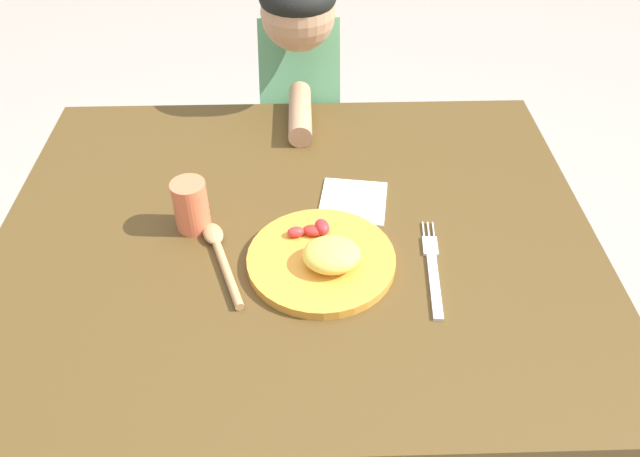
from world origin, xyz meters
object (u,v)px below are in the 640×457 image
(spoon, at_px, (220,253))
(fork, at_px, (433,269))
(plate, at_px, (323,258))
(drinking_cup, at_px, (191,206))
(person, at_px, (301,141))

(spoon, bearing_deg, fork, -115.89)
(plate, bearing_deg, drinking_cup, 155.43)
(plate, distance_m, spoon, 0.18)
(fork, bearing_deg, plate, 88.50)
(spoon, bearing_deg, person, -31.66)
(plate, height_order, spoon, plate)
(plate, bearing_deg, person, 93.30)
(plate, relative_size, fork, 1.09)
(fork, height_order, drinking_cup, drinking_cup)
(plate, distance_m, fork, 0.19)
(fork, relative_size, spoon, 1.12)
(plate, height_order, drinking_cup, drinking_cup)
(drinking_cup, distance_m, person, 0.62)
(plate, relative_size, person, 0.25)
(drinking_cup, bearing_deg, fork, -16.86)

